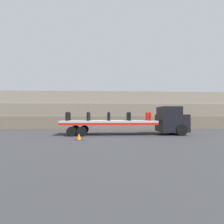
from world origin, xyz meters
TOP-DOWN VIEW (x-y plane):
  - ground_plane at (0.00, 0.00)m, footprint 120.00×120.00m
  - rock_cliff at (0.00, 8.54)m, footprint 60.00×3.30m
  - truck_cab at (6.26, 0.00)m, footprint 2.61×2.63m
  - flatbed_trailer at (-0.52, 0.00)m, footprint 8.98×2.65m
  - fire_hydrant_black_near_0 at (-3.89, -0.56)m, footprint 0.35×0.59m
  - fire_hydrant_black_far_0 at (-3.89, 0.56)m, footprint 0.35×0.59m
  - fire_hydrant_black_near_1 at (-1.95, -0.56)m, footprint 0.35×0.59m
  - fire_hydrant_black_far_1 at (-1.95, 0.56)m, footprint 0.35×0.59m
  - fire_hydrant_black_near_2 at (0.00, -0.56)m, footprint 0.35×0.59m
  - fire_hydrant_black_far_2 at (0.00, 0.56)m, footprint 0.35×0.59m
  - fire_hydrant_black_near_3 at (1.95, -0.56)m, footprint 0.35×0.59m
  - fire_hydrant_black_far_3 at (1.95, 0.56)m, footprint 0.35×0.59m
  - fire_hydrant_red_near_4 at (3.89, -0.56)m, footprint 0.35×0.59m
  - fire_hydrant_red_far_4 at (3.89, 0.56)m, footprint 0.35×0.59m
  - cargo_strap_rear at (-1.95, 0.00)m, footprint 0.05×2.76m
  - cargo_strap_middle at (0.00, 0.00)m, footprint 0.05×2.76m
  - traffic_cone at (-2.39, -3.43)m, footprint 0.51×0.51m

SIDE VIEW (x-z plane):
  - ground_plane at x=0.00m, z-range 0.00..0.00m
  - traffic_cone at x=-2.39m, z-range -0.01..0.48m
  - flatbed_trailer at x=-0.52m, z-range 0.44..1.82m
  - truck_cab at x=6.26m, z-range 0.01..2.74m
  - fire_hydrant_black_near_0 at x=-3.89m, z-range 1.36..2.20m
  - fire_hydrant_black_far_0 at x=-3.89m, z-range 1.36..2.20m
  - fire_hydrant_black_near_1 at x=-1.95m, z-range 1.36..2.20m
  - fire_hydrant_black_far_1 at x=-1.95m, z-range 1.36..2.20m
  - fire_hydrant_black_near_2 at x=0.00m, z-range 1.36..2.20m
  - fire_hydrant_black_far_2 at x=0.00m, z-range 1.36..2.20m
  - fire_hydrant_black_near_3 at x=1.95m, z-range 1.36..2.20m
  - fire_hydrant_black_far_3 at x=1.95m, z-range 1.36..2.20m
  - fire_hydrant_red_near_4 at x=3.89m, z-range 1.36..2.20m
  - fire_hydrant_red_far_4 at x=3.89m, z-range 1.36..2.20m
  - cargo_strap_rear at x=-1.95m, z-range 2.21..2.23m
  - cargo_strap_middle at x=0.00m, z-range 2.21..2.23m
  - rock_cliff at x=0.00m, z-range 0.00..5.23m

